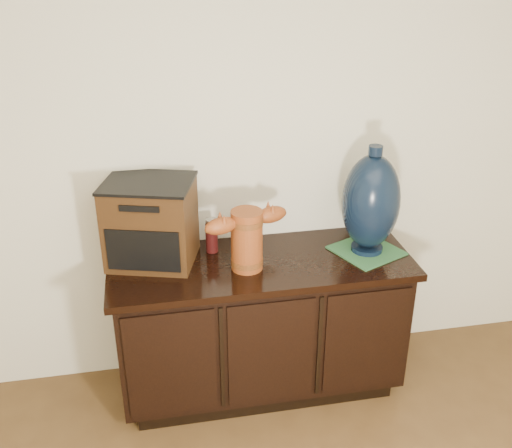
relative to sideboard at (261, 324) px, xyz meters
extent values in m
plane|color=white|center=(0.00, 0.27, 0.91)|extent=(4.50, 0.00, 4.50)
cube|color=black|center=(0.00, 0.00, -0.35)|extent=(1.29, 0.45, 0.08)
cube|color=black|center=(0.00, 0.00, 0.01)|extent=(1.40, 0.50, 0.64)
cube|color=black|center=(0.00, 0.00, 0.35)|extent=(1.46, 0.56, 0.03)
cube|color=black|center=(-0.47, -0.25, 0.01)|extent=(0.41, 0.01, 0.56)
cube|color=black|center=(0.00, -0.25, 0.01)|extent=(0.41, 0.01, 0.56)
cube|color=black|center=(0.47, -0.25, 0.01)|extent=(0.41, 0.01, 0.56)
cylinder|color=#9D491C|center=(-0.08, -0.05, 0.51)|extent=(0.18, 0.18, 0.29)
cylinder|color=#411D0C|center=(-0.08, -0.05, 0.41)|extent=(0.19, 0.19, 0.03)
cylinder|color=#411D0C|center=(-0.08, -0.05, 0.61)|extent=(0.19, 0.19, 0.03)
ellipsoid|color=#9D491C|center=(-0.20, -0.09, 0.62)|extent=(0.17, 0.12, 0.08)
ellipsoid|color=#9D491C|center=(0.04, -0.02, 0.62)|extent=(0.17, 0.12, 0.08)
cube|color=#3A210E|center=(-0.50, 0.11, 0.56)|extent=(0.47, 0.41, 0.39)
cube|color=black|center=(-0.55, -0.05, 0.50)|extent=(0.32, 0.10, 0.20)
cube|color=black|center=(-0.50, 0.11, 0.77)|extent=(0.48, 0.42, 0.01)
cube|color=#2C6336|center=(0.53, 0.00, 0.37)|extent=(0.38, 0.38, 0.01)
cylinder|color=black|center=(0.53, 0.00, 0.39)|extent=(0.16, 0.16, 0.02)
ellipsoid|color=black|center=(0.53, 0.00, 0.64)|extent=(0.37, 0.37, 0.47)
cylinder|color=black|center=(0.53, 0.00, 0.89)|extent=(0.07, 0.07, 0.04)
cylinder|color=#570F0F|center=(-0.22, 0.14, 0.44)|extent=(0.06, 0.06, 0.15)
cylinder|color=silver|center=(-0.22, 0.14, 0.53)|extent=(0.06, 0.06, 0.03)
camera|label=1|loc=(-0.50, -2.46, 1.78)|focal=42.00mm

